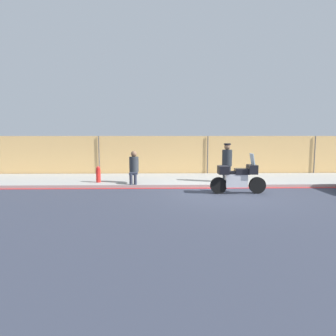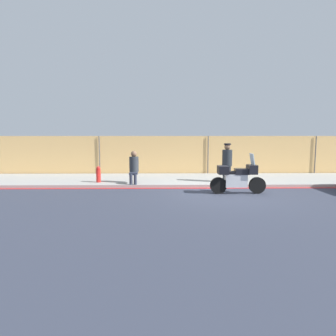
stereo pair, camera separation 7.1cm
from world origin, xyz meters
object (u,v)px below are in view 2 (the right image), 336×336
at_px(officer_standing, 227,163).
at_px(fire_hydrant, 98,174).
at_px(person_seated_on_curb, 134,165).
at_px(motorcycle, 237,177).

xyz_separation_m(officer_standing, fire_hydrant, (-5.57, 0.01, -0.51)).
bearing_deg(officer_standing, person_seated_on_curb, -176.45).
height_order(motorcycle, fire_hydrant, motorcycle).
relative_size(motorcycle, fire_hydrant, 2.97).
bearing_deg(person_seated_on_curb, fire_hydrant, 170.56).
relative_size(person_seated_on_curb, fire_hydrant, 1.96).
bearing_deg(motorcycle, person_seated_on_curb, 156.80).
distance_m(motorcycle, fire_hydrant, 5.88).
distance_m(person_seated_on_curb, fire_hydrant, 1.63).
distance_m(motorcycle, officer_standing, 1.97).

